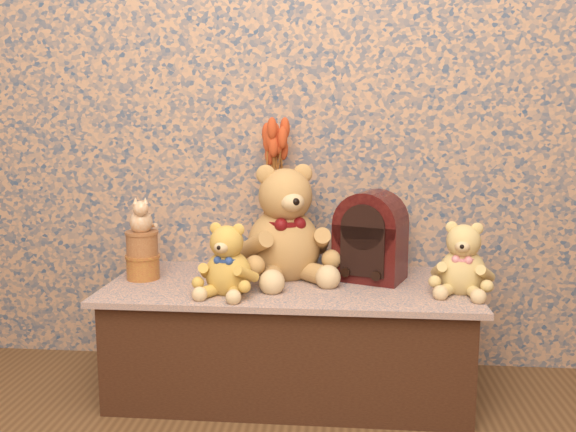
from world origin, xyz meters
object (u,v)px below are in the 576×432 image
Objects in this scene: teddy_small at (463,255)px; biscuit_tin_lower at (143,267)px; teddy_medium at (228,256)px; teddy_large at (284,217)px; ceramic_vase at (275,246)px; cathedral_radio at (371,236)px; cat_figurine at (141,214)px.

teddy_small is 2.19× the size of biscuit_tin_lower.
teddy_small is (0.75, 0.08, 0.00)m from teddy_medium.
teddy_large is 2.33× the size of ceramic_vase.
biscuit_tin_lower is (-0.79, -0.06, -0.11)m from cathedral_radio.
teddy_large is 1.74× the size of teddy_medium.
teddy_large reaches higher than cat_figurine.
teddy_large is at bearing -178.40° from teddy_small.
ceramic_vase is at bearing 0.56° from cat_figurine.
teddy_small is 1.97× the size of cat_figurine.
teddy_large is 0.16m from ceramic_vase.
cathedral_radio is at bearing -15.70° from ceramic_vase.
teddy_medium reaches higher than ceramic_vase.
cathedral_radio is 0.36m from ceramic_vase.
cathedral_radio is 2.47× the size of cat_figurine.
ceramic_vase is (-0.34, 0.10, -0.06)m from cathedral_radio.
teddy_large is 0.62m from teddy_small.
cat_figurine is (-1.08, 0.07, 0.11)m from teddy_small.
teddy_small is at bearing -37.07° from teddy_large.
teddy_medium is 0.33m from ceramic_vase.
ceramic_vase is at bearing 19.77° from biscuit_tin_lower.
cat_figurine reaches higher than teddy_small.
biscuit_tin_lower is 0.90× the size of cat_figurine.
teddy_large is at bearing 8.19° from biscuit_tin_lower.
ceramic_vase is at bearing 80.27° from teddy_medium.
teddy_large is at bearing -159.68° from cathedral_radio.
teddy_small is (0.59, -0.14, -0.09)m from teddy_large.
teddy_large is 3.78× the size of biscuit_tin_lower.
teddy_small is 0.67m from ceramic_vase.
cat_figurine is (0.00, 0.00, 0.19)m from biscuit_tin_lower.
teddy_medium is at bearing -110.82° from ceramic_vase.
teddy_medium reaches higher than biscuit_tin_lower.
cathedral_radio is (0.30, -0.01, -0.06)m from teddy_large.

